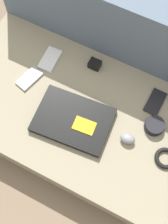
# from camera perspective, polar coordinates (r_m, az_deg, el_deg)

# --- Properties ---
(ground_plane) EXTENTS (8.00, 8.00, 0.00)m
(ground_plane) POSITION_cam_1_polar(r_m,az_deg,el_deg) (1.45, 0.00, -2.37)
(ground_plane) COLOR #7A6651
(couch_seat) EXTENTS (1.16, 0.61, 0.14)m
(couch_seat) POSITION_cam_1_polar(r_m,az_deg,el_deg) (1.39, 0.00, -1.40)
(couch_seat) COLOR gray
(couch_seat) RESTS_ON ground_plane
(couch_backrest) EXTENTS (1.16, 0.20, 0.47)m
(couch_backrest) POSITION_cam_1_polar(r_m,az_deg,el_deg) (1.43, 7.72, 14.76)
(couch_backrest) COLOR slate
(couch_backrest) RESTS_ON ground_plane
(laptop) EXTENTS (0.33, 0.25, 0.03)m
(laptop) POSITION_cam_1_polar(r_m,az_deg,el_deg) (1.30, -1.99, -1.47)
(laptop) COLOR black
(laptop) RESTS_ON couch_seat
(computer_mouse) EXTENTS (0.07, 0.05, 0.04)m
(computer_mouse) POSITION_cam_1_polar(r_m,az_deg,el_deg) (1.28, 7.98, -4.88)
(computer_mouse) COLOR gray
(computer_mouse) RESTS_ON couch_seat
(speaker_puck) EXTENTS (0.08, 0.08, 0.03)m
(speaker_puck) POSITION_cam_1_polar(r_m,az_deg,el_deg) (1.32, 12.77, -2.44)
(speaker_puck) COLOR black
(speaker_puck) RESTS_ON couch_seat
(phone_silver) EXTENTS (0.07, 0.12, 0.01)m
(phone_silver) POSITION_cam_1_polar(r_m,az_deg,el_deg) (1.38, 12.90, 1.79)
(phone_silver) COLOR black
(phone_silver) RESTS_ON couch_seat
(phone_black) EXTENTS (0.07, 0.12, 0.01)m
(phone_black) POSITION_cam_1_polar(r_m,az_deg,el_deg) (1.45, -6.24, 9.56)
(phone_black) COLOR silver
(phone_black) RESTS_ON couch_seat
(phone_small) EXTENTS (0.09, 0.13, 0.01)m
(phone_small) POSITION_cam_1_polar(r_m,az_deg,el_deg) (1.41, -9.96, 6.07)
(phone_small) COLOR #99999E
(phone_small) RESTS_ON couch_seat
(charger_brick) EXTENTS (0.05, 0.04, 0.04)m
(charger_brick) POSITION_cam_1_polar(r_m,az_deg,el_deg) (1.41, 1.98, 8.72)
(charger_brick) COLOR black
(charger_brick) RESTS_ON couch_seat
(cable_coil) EXTENTS (0.09, 0.09, 0.02)m
(cable_coil) POSITION_cam_1_polar(r_m,az_deg,el_deg) (1.30, 14.69, -8.18)
(cable_coil) COLOR black
(cable_coil) RESTS_ON couch_seat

